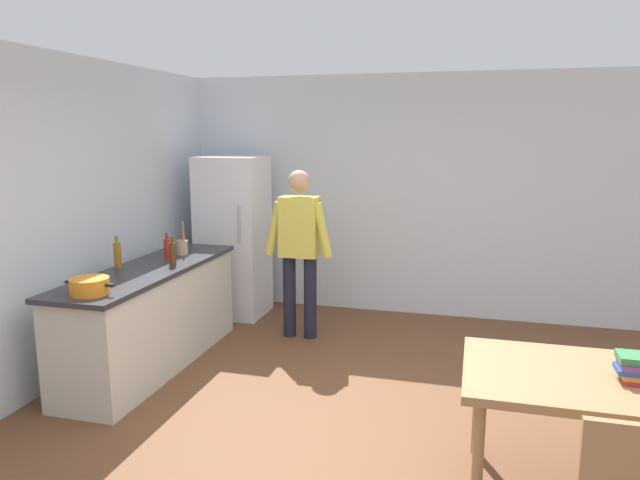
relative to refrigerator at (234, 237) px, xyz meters
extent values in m
plane|color=brown|center=(1.90, -2.40, -0.90)|extent=(14.00, 14.00, 0.00)
cube|color=silver|center=(1.90, 0.60, 0.45)|extent=(6.40, 0.12, 2.70)
cube|color=silver|center=(-0.70, -2.20, 0.45)|extent=(0.12, 5.60, 2.70)
cube|color=beige|center=(-0.10, -1.60, -0.47)|extent=(0.60, 2.12, 0.86)
cube|color=#2D2D33|center=(-0.10, -1.60, -0.02)|extent=(0.64, 2.20, 0.04)
cube|color=white|center=(0.00, 0.00, 0.00)|extent=(0.70, 0.64, 1.80)
cylinder|color=#B2B2B7|center=(0.22, -0.34, 0.20)|extent=(0.02, 0.02, 0.40)
cylinder|color=#1E1E2D|center=(0.84, -0.55, -0.48)|extent=(0.13, 0.13, 0.84)
cylinder|color=#1E1E2D|center=(1.06, -0.55, -0.48)|extent=(0.13, 0.13, 0.84)
cube|color=#D8CC4C|center=(0.95, -0.55, 0.24)|extent=(0.38, 0.22, 0.60)
sphere|color=tan|center=(0.95, -0.55, 0.69)|extent=(0.22, 0.22, 0.22)
cylinder|color=#D8CC4C|center=(0.70, -0.59, 0.22)|extent=(0.20, 0.09, 0.55)
cylinder|color=#D8CC4C|center=(1.20, -0.59, 0.22)|extent=(0.20, 0.09, 0.55)
cube|color=#9E754C|center=(3.30, -2.70, -0.18)|extent=(1.40, 0.90, 0.05)
cylinder|color=#9E754C|center=(2.70, -3.05, -0.55)|extent=(0.06, 0.06, 0.70)
cylinder|color=#9E754C|center=(2.70, -2.35, -0.55)|extent=(0.06, 0.06, 0.70)
cube|color=#9E754C|center=(3.30, -3.56, -0.20)|extent=(0.42, 0.04, 0.42)
cylinder|color=orange|center=(-0.06, -2.47, 0.06)|extent=(0.28, 0.28, 0.12)
cube|color=black|center=(-0.23, -2.47, 0.08)|extent=(0.06, 0.03, 0.02)
cube|color=black|center=(0.11, -2.47, 0.08)|extent=(0.06, 0.03, 0.02)
cylinder|color=tan|center=(-0.08, -1.03, 0.07)|extent=(0.11, 0.11, 0.14)
cylinder|color=olive|center=(-0.06, -1.03, 0.21)|extent=(0.02, 0.05, 0.22)
cylinder|color=olive|center=(-0.07, -1.04, 0.21)|extent=(0.02, 0.04, 0.22)
cylinder|color=#B22319|center=(-0.14, -1.22, 0.09)|extent=(0.06, 0.06, 0.18)
cylinder|color=#B22319|center=(-0.14, -1.22, 0.21)|extent=(0.02, 0.02, 0.06)
cylinder|color=#996619|center=(-0.36, -1.68, 0.11)|extent=(0.06, 0.06, 0.22)
cylinder|color=#996619|center=(-0.36, -1.68, 0.25)|extent=(0.03, 0.03, 0.06)
cylinder|color=#5B3314|center=(0.05, -1.46, 0.10)|extent=(0.06, 0.06, 0.20)
cylinder|color=#5B3314|center=(0.05, -1.46, 0.23)|extent=(0.02, 0.02, 0.06)
cube|color=#284C8E|center=(3.51, -2.73, -0.09)|extent=(0.23, 0.15, 0.03)
camera|label=1|loc=(2.62, -5.96, 1.16)|focal=32.47mm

